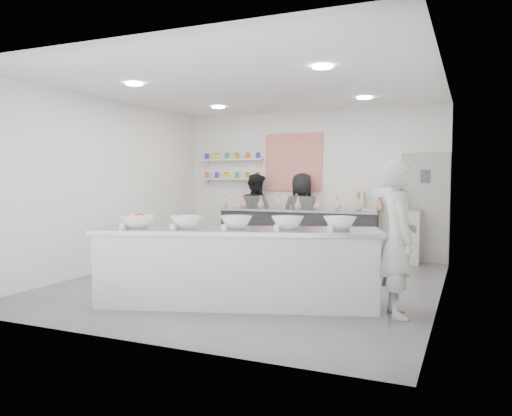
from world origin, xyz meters
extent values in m
plane|color=#515156|center=(0.00, 0.00, 0.00)|extent=(6.00, 6.00, 0.00)
plane|color=white|center=(0.00, 0.00, 3.00)|extent=(6.00, 6.00, 0.00)
plane|color=white|center=(0.00, 3.00, 1.50)|extent=(5.50, 0.00, 5.50)
plane|color=white|center=(-2.75, 0.00, 1.50)|extent=(0.00, 6.00, 6.00)
plane|color=white|center=(2.75, 0.00, 1.50)|extent=(0.00, 6.00, 6.00)
cube|color=#9A9A98|center=(2.30, 2.97, 1.05)|extent=(0.88, 0.04, 2.10)
cube|color=red|center=(-0.35, 2.98, 1.95)|extent=(1.25, 0.03, 1.20)
cube|color=silver|center=(-1.75, 2.90, 1.60)|extent=(1.45, 0.22, 0.04)
cube|color=silver|center=(-1.75, 2.90, 2.02)|extent=(1.45, 0.22, 0.04)
cylinder|color=white|center=(-1.40, -1.00, 2.98)|extent=(0.24, 0.24, 0.02)
cylinder|color=white|center=(1.40, -1.00, 2.98)|extent=(0.24, 0.24, 0.02)
cylinder|color=white|center=(-1.40, 1.60, 2.98)|extent=(0.24, 0.24, 0.02)
cylinder|color=white|center=(1.40, 1.60, 2.98)|extent=(0.24, 0.24, 0.02)
cube|color=silver|center=(0.38, -1.31, 0.49)|extent=(3.69, 1.89, 0.98)
cube|color=black|center=(-0.08, 2.47, 0.50)|extent=(3.22, 0.64, 0.99)
cube|color=white|center=(-0.07, 2.19, 1.13)|extent=(3.16, 0.06, 0.27)
cube|color=silver|center=(1.55, 2.78, 0.52)|extent=(1.40, 0.44, 1.04)
cube|color=#93969E|center=(1.63, 2.78, 1.23)|extent=(0.50, 0.35, 0.39)
imported|color=#B8B7B1|center=(2.33, -1.00, 0.92)|extent=(0.65, 0.79, 1.84)
imported|color=black|center=(-1.10, 2.72, 0.85)|extent=(1.03, 0.94, 1.71)
imported|color=black|center=(-0.07, 2.72, 0.86)|extent=(0.98, 0.80, 1.73)
camera|label=1|loc=(3.12, -6.98, 1.64)|focal=35.00mm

